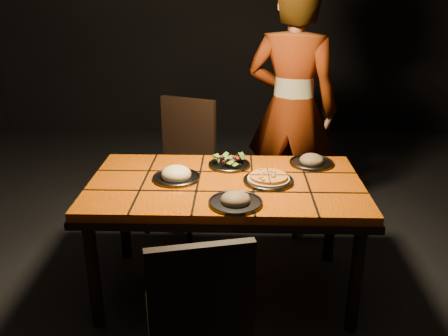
{
  "coord_description": "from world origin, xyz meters",
  "views": [
    {
      "loc": [
        0.07,
        -2.57,
        1.83
      ],
      "look_at": [
        -0.01,
        0.03,
        0.82
      ],
      "focal_mm": 38.0,
      "sensor_mm": 36.0,
      "label": 1
    }
  ],
  "objects_px": {
    "chair_far_right": "(307,158)",
    "diner": "(292,109)",
    "chair_near": "(198,315)",
    "plate_pizza": "(268,179)",
    "plate_pasta": "(176,175)",
    "chair_far_left": "(183,156)",
    "dining_table": "(225,193)"
  },
  "relations": [
    {
      "from": "dining_table",
      "to": "diner",
      "type": "bearing_deg",
      "value": 63.3
    },
    {
      "from": "diner",
      "to": "chair_far_right",
      "type": "bearing_deg",
      "value": -160.23
    },
    {
      "from": "plate_pizza",
      "to": "plate_pasta",
      "type": "xyz_separation_m",
      "value": [
        -0.54,
        0.03,
        0.01
      ]
    },
    {
      "from": "diner",
      "to": "plate_pasta",
      "type": "bearing_deg",
      "value": 66.54
    },
    {
      "from": "chair_far_left",
      "to": "diner",
      "type": "relative_size",
      "value": 0.54
    },
    {
      "from": "chair_far_right",
      "to": "diner",
      "type": "xyz_separation_m",
      "value": [
        -0.14,
        -0.01,
        0.4
      ]
    },
    {
      "from": "plate_pasta",
      "to": "diner",
      "type": "bearing_deg",
      "value": 50.23
    },
    {
      "from": "chair_far_left",
      "to": "diner",
      "type": "bearing_deg",
      "value": 24.15
    },
    {
      "from": "plate_pizza",
      "to": "plate_pasta",
      "type": "relative_size",
      "value": 1.04
    },
    {
      "from": "dining_table",
      "to": "diner",
      "type": "height_order",
      "value": "diner"
    },
    {
      "from": "chair_far_left",
      "to": "plate_pizza",
      "type": "xyz_separation_m",
      "value": [
        0.61,
        -0.91,
        0.19
      ]
    },
    {
      "from": "chair_far_right",
      "to": "plate_pasta",
      "type": "relative_size",
      "value": 3.37
    },
    {
      "from": "plate_pizza",
      "to": "plate_pasta",
      "type": "bearing_deg",
      "value": 176.88
    },
    {
      "from": "plate_pizza",
      "to": "plate_pasta",
      "type": "distance_m",
      "value": 0.55
    },
    {
      "from": "chair_far_right",
      "to": "plate_pizza",
      "type": "relative_size",
      "value": 3.23
    },
    {
      "from": "chair_near",
      "to": "plate_pasta",
      "type": "height_order",
      "value": "chair_near"
    },
    {
      "from": "chair_far_right",
      "to": "plate_pasta",
      "type": "xyz_separation_m",
      "value": [
        -0.91,
        -0.93,
        0.22
      ]
    },
    {
      "from": "plate_pasta",
      "to": "chair_near",
      "type": "bearing_deg",
      "value": -78.11
    },
    {
      "from": "chair_near",
      "to": "plate_pizza",
      "type": "distance_m",
      "value": 1.02
    },
    {
      "from": "dining_table",
      "to": "plate_pizza",
      "type": "xyz_separation_m",
      "value": [
        0.25,
        -0.01,
        0.1
      ]
    },
    {
      "from": "chair_near",
      "to": "chair_far_right",
      "type": "bearing_deg",
      "value": -123.41
    },
    {
      "from": "chair_far_right",
      "to": "diner",
      "type": "distance_m",
      "value": 0.42
    },
    {
      "from": "chair_far_left",
      "to": "diner",
      "type": "height_order",
      "value": "diner"
    },
    {
      "from": "diner",
      "to": "plate_pasta",
      "type": "height_order",
      "value": "diner"
    },
    {
      "from": "chair_near",
      "to": "diner",
      "type": "height_order",
      "value": "diner"
    },
    {
      "from": "chair_far_right",
      "to": "chair_far_left",
      "type": "bearing_deg",
      "value": 167.99
    },
    {
      "from": "dining_table",
      "to": "chair_far_left",
      "type": "bearing_deg",
      "value": 111.65
    },
    {
      "from": "chair_far_left",
      "to": "plate_pasta",
      "type": "xyz_separation_m",
      "value": [
        0.07,
        -0.88,
        0.19
      ]
    },
    {
      "from": "chair_near",
      "to": "plate_pizza",
      "type": "height_order",
      "value": "chair_near"
    },
    {
      "from": "dining_table",
      "to": "plate_pizza",
      "type": "height_order",
      "value": "plate_pizza"
    },
    {
      "from": "chair_near",
      "to": "chair_far_right",
      "type": "distance_m",
      "value": 2.03
    },
    {
      "from": "dining_table",
      "to": "chair_near",
      "type": "relative_size",
      "value": 1.74
    }
  ]
}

